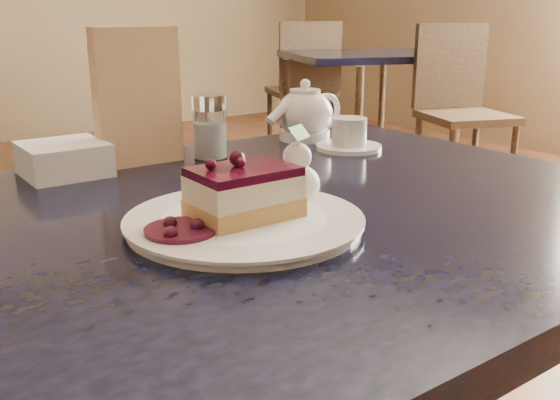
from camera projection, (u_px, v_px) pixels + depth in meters
main_table at (224, 274)px, 0.80m from camera, size 1.22×0.83×0.76m
dessert_plate at (244, 222)px, 0.74m from camera, size 0.28×0.28×0.01m
cheesecake_slice at (244, 193)px, 0.73m from camera, size 0.12×0.09×0.06m
whipped_cream at (297, 184)px, 0.78m from camera, size 0.06×0.06×0.05m
berry_sauce at (181, 230)px, 0.68m from camera, size 0.08×0.08×0.01m
tea_set at (313, 119)px, 1.21m from camera, size 0.17×0.24×0.11m
menu_card at (138, 97)px, 1.01m from camera, size 0.14×0.03×0.22m
sugar_shaker at (210, 126)px, 1.06m from camera, size 0.06×0.06×0.11m
napkin_stack at (64, 159)px, 0.97m from camera, size 0.12×0.12×0.05m
bg_table_far_right at (370, 163)px, 4.01m from camera, size 1.25×1.85×1.23m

